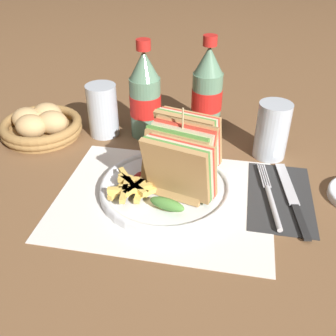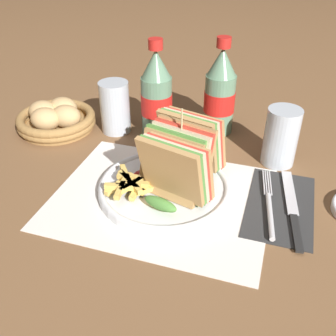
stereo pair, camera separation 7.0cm
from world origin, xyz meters
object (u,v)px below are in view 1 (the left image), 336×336
glass_near (272,134)px  glass_far (103,113)px  club_sandwich (183,156)px  fork (271,200)px  coke_bottle_far (207,91)px  coke_bottle_near (145,97)px  plate_main (166,188)px  bread_basket (41,125)px  knife (292,198)px

glass_near → glass_far: same height
club_sandwich → fork: size_ratio=1.13×
club_sandwich → coke_bottle_far: (0.02, 0.24, 0.02)m
coke_bottle_near → glass_near: (0.27, -0.04, -0.04)m
plate_main → glass_near: bearing=41.9°
fork → plate_main: bearing=171.7°
fork → coke_bottle_near: 0.35m
bread_basket → plate_main: bearing=-26.5°
glass_far → coke_bottle_near: bearing=9.8°
plate_main → coke_bottle_far: (0.04, 0.26, 0.08)m
bread_basket → knife: bearing=-14.6°
club_sandwich → coke_bottle_near: size_ratio=1.00×
fork → coke_bottle_near: size_ratio=0.88×
knife → coke_bottle_near: 0.37m
glass_near → glass_far: bearing=176.2°
glass_far → bread_basket: bearing=-166.3°
knife → bread_basket: size_ratio=1.19×
coke_bottle_far → glass_near: bearing=-33.6°
glass_far → knife: bearing=-23.3°
plate_main → club_sandwich: bearing=28.9°
fork → glass_far: size_ratio=1.61×
coke_bottle_far → glass_near: (0.14, -0.09, -0.04)m
coke_bottle_near → bread_basket: 0.24m
plate_main → knife: size_ratio=1.12×
plate_main → bread_basket: bearing=153.5°
club_sandwich → bread_basket: (-0.34, 0.14, -0.05)m
coke_bottle_far → bread_basket: coke_bottle_far is taller
plate_main → coke_bottle_near: 0.24m
coke_bottle_near → bread_basket: coke_bottle_near is taller
coke_bottle_far → bread_basket: size_ratio=1.19×
club_sandwich → knife: (0.19, 0.00, -0.07)m
bread_basket → coke_bottle_near: bearing=12.2°
bread_basket → club_sandwich: bearing=-22.6°
fork → glass_near: (-0.00, 0.16, 0.04)m
plate_main → coke_bottle_far: 0.27m
coke_bottle_far → bread_basket: 0.37m
knife → bread_basket: (-0.53, 0.14, 0.02)m
plate_main → knife: plate_main is taller
bread_basket → coke_bottle_far: bearing=16.2°
coke_bottle_near → coke_bottle_far: (0.13, 0.05, 0.00)m
coke_bottle_far → knife: bearing=-53.4°
club_sandwich → glass_far: club_sandwich is taller
coke_bottle_near → coke_bottle_far: same height
plate_main → glass_far: size_ratio=2.05×
club_sandwich → glass_near: size_ratio=1.83×
knife → glass_far: 0.43m
plate_main → glass_far: glass_far is taller
fork → coke_bottle_near: bearing=134.0°
club_sandwich → bread_basket: bearing=157.4°
plate_main → fork: size_ratio=1.27×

